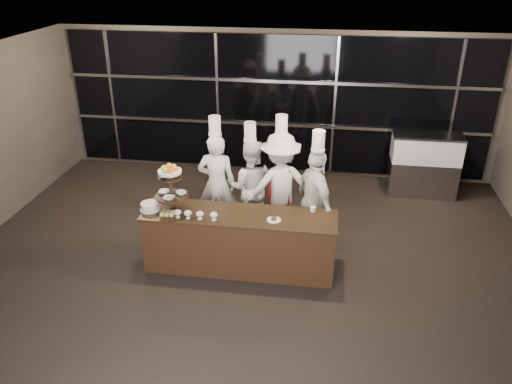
# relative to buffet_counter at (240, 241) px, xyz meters

# --- Properties ---
(room) EXTENTS (10.00, 10.00, 10.00)m
(room) POSITION_rel_buffet_counter_xyz_m (0.10, -1.27, 1.03)
(room) COLOR black
(room) RESTS_ON ground
(window_wall) EXTENTS (8.60, 0.10, 2.80)m
(window_wall) POSITION_rel_buffet_counter_xyz_m (0.10, 3.67, 1.04)
(window_wall) COLOR black
(window_wall) RESTS_ON ground
(buffet_counter) EXTENTS (2.84, 0.74, 0.92)m
(buffet_counter) POSITION_rel_buffet_counter_xyz_m (0.00, 0.00, 0.00)
(buffet_counter) COLOR black
(buffet_counter) RESTS_ON ground
(display_stand) EXTENTS (0.48, 0.48, 0.74)m
(display_stand) POSITION_rel_buffet_counter_xyz_m (-1.00, -0.00, 0.87)
(display_stand) COLOR black
(display_stand) RESTS_ON buffet_counter
(compotes) EXTENTS (0.64, 0.11, 0.12)m
(compotes) POSITION_rel_buffet_counter_xyz_m (-0.61, -0.22, 0.54)
(compotes) COLOR silver
(compotes) RESTS_ON buffet_counter
(layer_cake) EXTENTS (0.30, 0.30, 0.11)m
(layer_cake) POSITION_rel_buffet_counter_xyz_m (-1.33, -0.05, 0.51)
(layer_cake) COLOR white
(layer_cake) RESTS_ON buffet_counter
(pastry_squares) EXTENTS (0.20, 0.13, 0.05)m
(pastry_squares) POSITION_rel_buffet_counter_xyz_m (-1.03, -0.17, 0.48)
(pastry_squares) COLOR #D9C56A
(pastry_squares) RESTS_ON buffet_counter
(small_plate) EXTENTS (0.20, 0.20, 0.05)m
(small_plate) POSITION_rel_buffet_counter_xyz_m (0.52, -0.10, 0.47)
(small_plate) COLOR white
(small_plate) RESTS_ON buffet_counter
(chef_cup) EXTENTS (0.08, 0.08, 0.07)m
(chef_cup) POSITION_rel_buffet_counter_xyz_m (1.05, 0.25, 0.49)
(chef_cup) COLOR white
(chef_cup) RESTS_ON buffet_counter
(display_case) EXTENTS (1.30, 0.57, 1.24)m
(display_case) POSITION_rel_buffet_counter_xyz_m (3.09, 3.03, 0.22)
(display_case) COLOR #A5A5AA
(display_case) RESTS_ON ground
(chef_a) EXTENTS (0.64, 0.43, 2.04)m
(chef_a) POSITION_rel_buffet_counter_xyz_m (-0.57, 1.06, 0.43)
(chef_a) COLOR silver
(chef_a) RESTS_ON ground
(chef_b) EXTENTS (0.84, 0.68, 1.93)m
(chef_b) POSITION_rel_buffet_counter_xyz_m (-0.02, 1.18, 0.36)
(chef_b) COLOR white
(chef_b) RESTS_ON ground
(chef_c) EXTENTS (1.32, 1.05, 2.09)m
(chef_c) POSITION_rel_buffet_counter_xyz_m (0.48, 1.10, 0.44)
(chef_c) COLOR white
(chef_c) RESTS_ON ground
(chef_d) EXTENTS (0.85, 1.08, 2.01)m
(chef_d) POSITION_rel_buffet_counter_xyz_m (1.07, 0.71, 0.41)
(chef_d) COLOR silver
(chef_d) RESTS_ON ground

